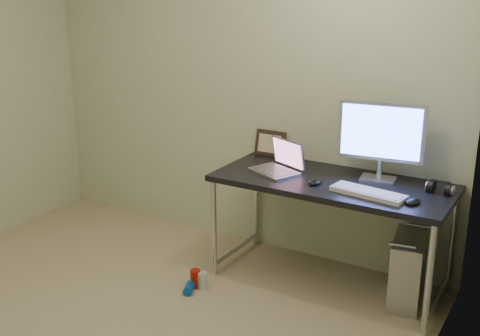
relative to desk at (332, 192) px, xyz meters
name	(u,v)px	position (x,y,z in m)	size (l,w,h in m)	color
wall_back	(238,85)	(-0.93, 0.34, 0.58)	(3.50, 0.02, 2.50)	beige
wall_right	(399,194)	(0.82, -1.41, 0.58)	(0.02, 3.50, 2.50)	beige
desk	(332,192)	(0.00, 0.00, 0.00)	(1.56, 0.68, 0.75)	black
tower_computer	(407,270)	(0.53, 0.02, -0.44)	(0.26, 0.46, 0.48)	silver
cable_a	(413,229)	(0.48, 0.29, -0.27)	(0.01, 0.01, 0.70)	black
cable_b	(425,236)	(0.57, 0.27, -0.29)	(0.01, 0.01, 0.72)	black
can_red	(195,278)	(-0.75, -0.52, -0.61)	(0.07, 0.07, 0.13)	#A91606
can_white	(202,281)	(-0.70, -0.52, -0.61)	(0.06, 0.06, 0.12)	silver
can_blue	(189,288)	(-0.75, -0.61, -0.64)	(0.06, 0.06, 0.12)	blue
laptop	(280,164)	(-0.39, -0.01, 0.13)	(0.39, 0.36, 0.22)	silver
monitor	(381,135)	(0.26, 0.16, 0.38)	(0.56, 0.19, 0.52)	silver
keyboard	(368,193)	(0.30, -0.15, 0.09)	(0.46, 0.15, 0.03)	silver
mouse_right	(413,200)	(0.57, -0.16, 0.10)	(0.08, 0.12, 0.04)	black
mouse_left	(315,181)	(-0.07, -0.12, 0.10)	(0.07, 0.12, 0.04)	black
headphones	(440,189)	(0.67, 0.11, 0.11)	(0.16, 0.10, 0.10)	black
picture_frame	(270,143)	(-0.63, 0.30, 0.18)	(0.24, 0.03, 0.19)	black
webcam	(295,151)	(-0.39, 0.25, 0.17)	(0.04, 0.04, 0.12)	silver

